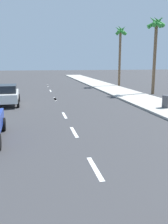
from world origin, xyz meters
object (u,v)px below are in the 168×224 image
Objects in this scene: parked_car_white at (6,94)px; palm_tree_distant at (120,39)px; trash_bin_far at (166,101)px; palm_tree_far at (156,33)px.

palm_tree_distant is at bearing 40.41° from parked_car_white.
palm_tree_distant is 9.27× the size of trash_bin_far.
parked_car_white is 4.93× the size of trash_bin_far.
palm_tree_far is at bearing 12.87° from parked_car_white.
palm_tree_distant is at bearing 81.89° from trash_bin_far.
parked_car_white reaches higher than trash_bin_far.
palm_tree_far reaches higher than trash_bin_far.
palm_tree_far is 9.06× the size of trash_bin_far.
parked_car_white is 0.54× the size of palm_tree_far.
parked_car_white is 0.53× the size of palm_tree_distant.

